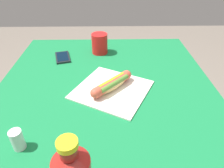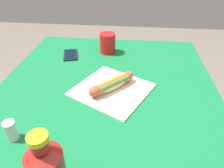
# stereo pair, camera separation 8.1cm
# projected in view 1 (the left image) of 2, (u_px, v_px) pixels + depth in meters

# --- Properties ---
(dining_table) EXTENTS (1.14, 0.91, 0.75)m
(dining_table) POSITION_uv_depth(u_px,v_px,m) (106.00, 120.00, 0.87)
(dining_table) COLOR brown
(dining_table) RESTS_ON ground
(paper_wrapper) EXTENTS (0.36, 0.36, 0.01)m
(paper_wrapper) POSITION_uv_depth(u_px,v_px,m) (112.00, 89.00, 0.83)
(paper_wrapper) COLOR silver
(paper_wrapper) RESTS_ON dining_table
(hot_dog) EXTENTS (0.17, 0.17, 0.05)m
(hot_dog) POSITION_uv_depth(u_px,v_px,m) (112.00, 84.00, 0.81)
(hot_dog) COLOR #E5BC75
(hot_dog) RESTS_ON paper_wrapper
(cell_phone) EXTENTS (0.14, 0.10, 0.01)m
(cell_phone) POSITION_uv_depth(u_px,v_px,m) (63.00, 57.00, 1.06)
(cell_phone) COLOR black
(cell_phone) RESTS_ON dining_table
(drinking_cup) EXTENTS (0.08, 0.08, 0.11)m
(drinking_cup) POSITION_uv_depth(u_px,v_px,m) (100.00, 44.00, 1.09)
(drinking_cup) COLOR red
(drinking_cup) RESTS_ON dining_table
(salt_shaker) EXTENTS (0.04, 0.04, 0.07)m
(salt_shaker) POSITION_uv_depth(u_px,v_px,m) (17.00, 140.00, 0.58)
(salt_shaker) COLOR silver
(salt_shaker) RESTS_ON dining_table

